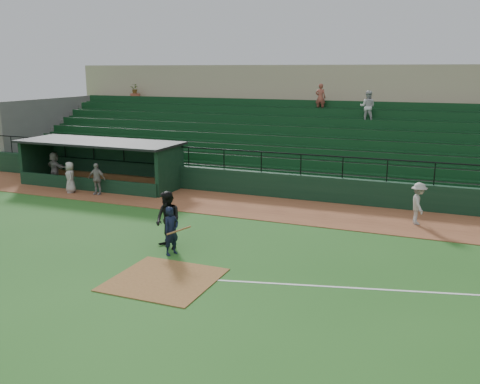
% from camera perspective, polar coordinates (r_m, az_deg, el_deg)
% --- Properties ---
extents(ground, '(90.00, 90.00, 0.00)m').
position_cam_1_polar(ground, '(16.91, -6.49, -8.22)').
color(ground, '#22561C').
rests_on(ground, ground).
extents(warning_track, '(40.00, 4.00, 0.03)m').
position_cam_1_polar(warning_track, '(23.87, 2.73, -1.72)').
color(warning_track, brown).
rests_on(warning_track, ground).
extents(home_plate_dirt, '(3.00, 3.00, 0.03)m').
position_cam_1_polar(home_plate_dirt, '(16.10, -8.22, -9.34)').
color(home_plate_dirt, brown).
rests_on(home_plate_dirt, ground).
extents(foul_line, '(17.49, 4.44, 0.01)m').
position_cam_1_polar(foul_line, '(16.17, 22.01, -10.15)').
color(foul_line, white).
rests_on(foul_line, ground).
extents(stadium_structure, '(38.00, 13.08, 6.40)m').
position_cam_1_polar(stadium_structure, '(31.41, 7.98, 6.02)').
color(stadium_structure, black).
rests_on(stadium_structure, ground).
extents(dugout, '(8.90, 3.20, 2.42)m').
position_cam_1_polar(dugout, '(29.51, -14.35, 3.37)').
color(dugout, black).
rests_on(dugout, ground).
extents(batter_at_plate, '(1.09, 0.72, 1.66)m').
position_cam_1_polar(batter_at_plate, '(17.92, -7.43, -4.18)').
color(batter_at_plate, black).
rests_on(batter_at_plate, ground).
extents(umpire, '(1.20, 1.08, 2.03)m').
position_cam_1_polar(umpire, '(18.50, -7.79, -3.05)').
color(umpire, black).
rests_on(umpire, ground).
extents(runner, '(0.90, 1.23, 1.70)m').
position_cam_1_polar(runner, '(22.29, 18.71, -1.19)').
color(runner, '#A49F99').
rests_on(runner, warning_track).
extents(dugout_player_a, '(0.96, 0.47, 1.58)m').
position_cam_1_polar(dugout_player_a, '(27.13, -15.24, 1.39)').
color(dugout_player_a, gray).
rests_on(dugout_player_a, warning_track).
extents(dugout_player_b, '(0.89, 0.90, 1.57)m').
position_cam_1_polar(dugout_player_b, '(27.93, -17.88, 1.53)').
color(dugout_player_b, '#AAA49F').
rests_on(dugout_player_b, warning_track).
extents(dugout_player_c, '(1.67, 0.95, 1.72)m').
position_cam_1_polar(dugout_player_c, '(30.57, -19.38, 2.52)').
color(dugout_player_c, '#9A9590').
rests_on(dugout_player_c, warning_track).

